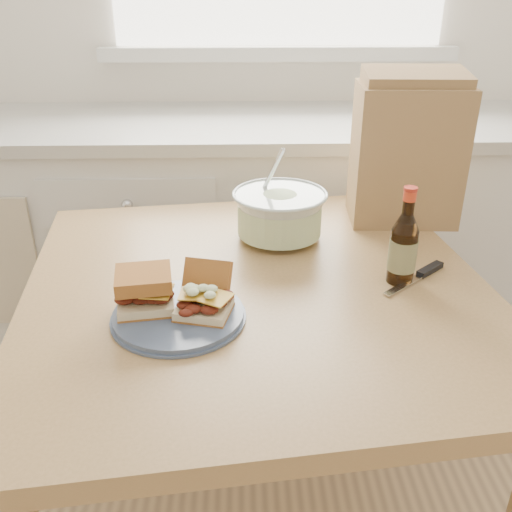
{
  "coord_description": "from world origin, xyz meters",
  "views": [
    {
      "loc": [
        -0.15,
        -0.27,
        1.4
      ],
      "look_at": [
        -0.12,
        0.75,
        0.89
      ],
      "focal_mm": 40.0,
      "sensor_mm": 36.0,
      "label": 1
    }
  ],
  "objects_px": {
    "paper_bag": "(407,155)",
    "coleslaw_bowl": "(279,216)",
    "plate": "(179,315)",
    "dining_table": "(257,330)",
    "beer_bottle": "(403,247)"
  },
  "relations": [
    {
      "from": "plate",
      "to": "coleslaw_bowl",
      "type": "bearing_deg",
      "value": 59.28
    },
    {
      "from": "dining_table",
      "to": "paper_bag",
      "type": "relative_size",
      "value": 3.09
    },
    {
      "from": "plate",
      "to": "dining_table",
      "type": "bearing_deg",
      "value": 40.86
    },
    {
      "from": "dining_table",
      "to": "beer_bottle",
      "type": "relative_size",
      "value": 5.1
    },
    {
      "from": "coleslaw_bowl",
      "to": "paper_bag",
      "type": "bearing_deg",
      "value": 20.04
    },
    {
      "from": "coleslaw_bowl",
      "to": "paper_bag",
      "type": "xyz_separation_m",
      "value": [
        0.33,
        0.12,
        0.12
      ]
    },
    {
      "from": "plate",
      "to": "paper_bag",
      "type": "xyz_separation_m",
      "value": [
        0.54,
        0.48,
        0.17
      ]
    },
    {
      "from": "coleslaw_bowl",
      "to": "paper_bag",
      "type": "height_order",
      "value": "paper_bag"
    },
    {
      "from": "beer_bottle",
      "to": "paper_bag",
      "type": "xyz_separation_m",
      "value": [
        0.09,
        0.34,
        0.09
      ]
    },
    {
      "from": "dining_table",
      "to": "plate",
      "type": "relative_size",
      "value": 4.34
    },
    {
      "from": "dining_table",
      "to": "coleslaw_bowl",
      "type": "bearing_deg",
      "value": 68.17
    },
    {
      "from": "dining_table",
      "to": "beer_bottle",
      "type": "distance_m",
      "value": 0.36
    },
    {
      "from": "paper_bag",
      "to": "coleslaw_bowl",
      "type": "bearing_deg",
      "value": -156.84
    },
    {
      "from": "plate",
      "to": "paper_bag",
      "type": "relative_size",
      "value": 0.71
    },
    {
      "from": "dining_table",
      "to": "plate",
      "type": "distance_m",
      "value": 0.24
    }
  ]
}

